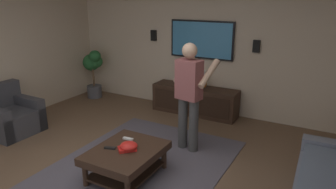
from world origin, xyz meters
TOP-DOWN VIEW (x-y plane):
  - ground_plane at (0.00, 0.00)m, footprint 7.26×7.26m
  - wall_back_tv at (3.05, 0.00)m, footprint 0.10×6.25m
  - area_rug at (0.37, -0.07)m, footprint 3.04×2.19m
  - armchair at (0.36, 2.52)m, footprint 0.81×0.82m
  - coffee_table at (0.17, -0.07)m, footprint 1.00×0.80m
  - media_console at (2.72, 0.12)m, footprint 0.45×1.70m
  - tv at (2.96, 0.12)m, footprint 0.05×1.29m
  - person_standing at (1.28, -0.43)m, footprint 0.60×0.61m
  - potted_plant_tall at (2.59, 2.59)m, footprint 0.41×0.51m
  - bowl at (0.18, -0.11)m, footprint 0.23×0.23m
  - remote_white at (0.42, 0.07)m, footprint 0.06×0.15m
  - remote_black at (0.09, 0.12)m, footprint 0.09×0.16m
  - book at (0.16, -0.10)m, footprint 0.27×0.27m
  - vase_round at (2.68, -0.02)m, footprint 0.22×0.22m
  - wall_speaker_left at (2.97, -0.94)m, footprint 0.06×0.12m
  - wall_speaker_right at (2.97, 1.21)m, footprint 0.06×0.12m

SIDE VIEW (x-z plane):
  - ground_plane at x=0.00m, z-range 0.00..0.00m
  - area_rug at x=0.37m, z-range 0.00..0.01m
  - media_console at x=2.72m, z-range 0.00..0.55m
  - armchair at x=0.36m, z-range -0.13..0.69m
  - coffee_table at x=0.17m, z-range 0.10..0.50m
  - remote_white at x=0.42m, z-range 0.40..0.42m
  - remote_black at x=0.09m, z-range 0.40..0.42m
  - book at x=0.16m, z-range 0.40..0.44m
  - bowl at x=0.18m, z-range 0.40..0.50m
  - vase_round at x=2.68m, z-range 0.55..0.77m
  - potted_plant_tall at x=2.59m, z-range 0.12..1.22m
  - person_standing at x=1.28m, z-range 0.11..1.75m
  - wall_back_tv at x=3.05m, z-range 0.00..2.71m
  - wall_speaker_left at x=2.97m, z-range 1.28..1.50m
  - tv at x=2.96m, z-range 1.08..1.81m
  - wall_speaker_right at x=2.97m, z-range 1.35..1.57m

